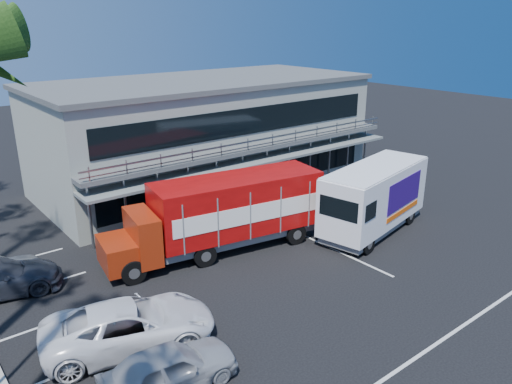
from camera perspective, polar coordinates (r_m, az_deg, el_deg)
ground at (r=23.46m, az=8.57°, el=-9.22°), size 120.00×120.00×0.00m
building at (r=34.92m, az=-5.85°, el=6.80°), size 22.40×12.00×7.30m
red_truck at (r=24.69m, az=-3.69°, el=-2.30°), size 11.34×4.35×3.73m
white_van at (r=27.63m, az=13.35°, el=-0.61°), size 7.94×4.08×3.70m
parked_car_a at (r=16.74m, az=-9.92°, el=-19.21°), size 4.55×2.15×1.50m
parked_car_c at (r=18.77m, az=-14.25°, el=-14.54°), size 6.54×4.36×1.67m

